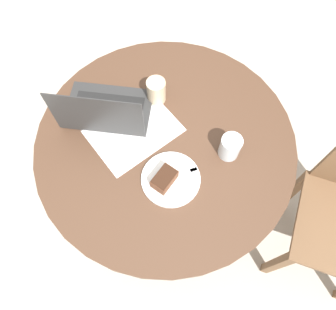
% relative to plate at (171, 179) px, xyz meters
% --- Properties ---
extents(ground_plane, '(12.00, 12.00, 0.00)m').
position_rel_plate_xyz_m(ground_plane, '(-0.11, -0.12, -0.74)').
color(ground_plane, '#B7AD9E').
extents(dining_table, '(1.01, 1.01, 0.74)m').
position_rel_plate_xyz_m(dining_table, '(-0.11, -0.12, -0.18)').
color(dining_table, '#4C3323').
rests_on(dining_table, ground_plane).
extents(paper_document, '(0.37, 0.30, 0.00)m').
position_rel_plate_xyz_m(paper_document, '(-0.05, -0.24, -0.00)').
color(paper_document, white).
rests_on(paper_document, dining_table).
extents(plate, '(0.22, 0.22, 0.01)m').
position_rel_plate_xyz_m(plate, '(0.00, 0.00, 0.00)').
color(plate, white).
rests_on(plate, dining_table).
extents(cake_slice, '(0.10, 0.07, 0.05)m').
position_rel_plate_xyz_m(cake_slice, '(0.02, -0.01, 0.03)').
color(cake_slice, brown).
rests_on(cake_slice, plate).
extents(fork, '(0.16, 0.10, 0.00)m').
position_rel_plate_xyz_m(fork, '(-0.03, 0.01, 0.01)').
color(fork, silver).
rests_on(fork, plate).
extents(coffee_glass, '(0.08, 0.08, 0.11)m').
position_rel_plate_xyz_m(coffee_glass, '(-0.22, -0.28, 0.05)').
color(coffee_glass, '#C6AD89').
rests_on(coffee_glass, dining_table).
extents(water_glass, '(0.08, 0.08, 0.10)m').
position_rel_plate_xyz_m(water_glass, '(-0.23, 0.09, 0.04)').
color(water_glass, silver).
rests_on(water_glass, dining_table).
extents(laptop, '(0.37, 0.40, 0.24)m').
position_rel_plate_xyz_m(laptop, '(-0.03, -0.37, 0.04)').
color(laptop, '#2D2D2D').
rests_on(laptop, dining_table).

